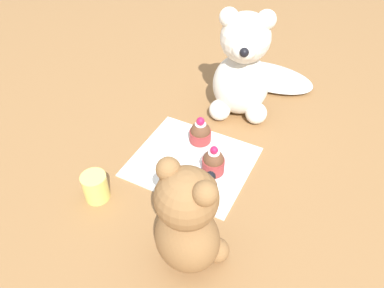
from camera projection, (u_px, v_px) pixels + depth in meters
name	position (u px, v px, depth m)	size (l,w,h in m)	color
ground_plane	(192.00, 162.00, 0.84)	(4.00, 4.00, 0.00)	olive
knitted_placemat	(192.00, 161.00, 0.84)	(0.26, 0.23, 0.01)	silver
tulle_cloth	(266.00, 76.00, 1.07)	(0.27, 0.14, 0.03)	white
teddy_bear_cream	(242.00, 69.00, 0.89)	(0.17, 0.16, 0.27)	silver
teddy_bear_tan	(188.00, 222.00, 0.60)	(0.14, 0.13, 0.23)	olive
cupcake_near_cream_bear	(200.00, 133.00, 0.87)	(0.05, 0.05, 0.07)	#993333
saucer_plate	(213.00, 172.00, 0.81)	(0.08, 0.08, 0.01)	silver
cupcake_near_tan_bear	(213.00, 162.00, 0.79)	(0.05, 0.05, 0.07)	#993333
juice_glass	(95.00, 187.00, 0.75)	(0.05, 0.05, 0.06)	#EADB66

